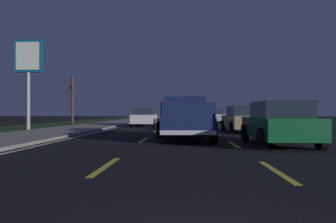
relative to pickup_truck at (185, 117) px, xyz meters
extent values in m
plane|color=black|center=(15.16, 0.00, -0.98)|extent=(144.00, 144.00, 0.00)
cube|color=gray|center=(15.16, 7.45, -0.92)|extent=(108.00, 4.00, 0.12)
cube|color=#1E3819|center=(15.16, 12.45, -0.98)|extent=(108.00, 6.00, 0.01)
cube|color=yellow|center=(-7.56, -1.75, -0.98)|extent=(2.40, 0.14, 0.01)
cube|color=yellow|center=(-2.27, -1.75, -0.98)|extent=(2.40, 0.14, 0.01)
cube|color=yellow|center=(4.23, -1.75, -0.98)|extent=(2.40, 0.14, 0.01)
cube|color=yellow|center=(10.23, -1.75, -0.98)|extent=(2.40, 0.14, 0.01)
cube|color=yellow|center=(16.52, -1.75, -0.98)|extent=(2.40, 0.14, 0.01)
cube|color=yellow|center=(23.10, -1.75, -0.98)|extent=(2.40, 0.14, 0.01)
cube|color=yellow|center=(29.66, -1.75, -0.98)|extent=(2.40, 0.14, 0.01)
cube|color=yellow|center=(35.97, -1.75, -0.98)|extent=(2.40, 0.14, 0.01)
cube|color=yellow|center=(42.29, -1.75, -0.98)|extent=(2.40, 0.14, 0.01)
cube|color=yellow|center=(47.57, -1.75, -0.98)|extent=(2.40, 0.14, 0.01)
cube|color=yellow|center=(54.44, -1.75, -0.98)|extent=(2.40, 0.14, 0.01)
cube|color=yellow|center=(61.15, -1.75, -0.98)|extent=(2.40, 0.14, 0.01)
cube|color=yellow|center=(66.32, -1.75, -0.98)|extent=(2.40, 0.14, 0.01)
cube|color=yellow|center=(-7.15, 1.75, -0.98)|extent=(2.40, 0.14, 0.01)
cube|color=yellow|center=(-0.65, 1.75, -0.98)|extent=(2.40, 0.14, 0.01)
cube|color=yellow|center=(5.44, 1.75, -0.98)|extent=(2.40, 0.14, 0.01)
cube|color=yellow|center=(10.96, 1.75, -0.98)|extent=(2.40, 0.14, 0.01)
cube|color=yellow|center=(16.87, 1.75, -0.98)|extent=(2.40, 0.14, 0.01)
cube|color=yellow|center=(22.07, 1.75, -0.98)|extent=(2.40, 0.14, 0.01)
cube|color=yellow|center=(28.66, 1.75, -0.98)|extent=(2.40, 0.14, 0.01)
cube|color=yellow|center=(35.00, 1.75, -0.98)|extent=(2.40, 0.14, 0.01)
cube|color=yellow|center=(41.83, 1.75, -0.98)|extent=(2.40, 0.14, 0.01)
cube|color=yellow|center=(47.56, 1.75, -0.98)|extent=(2.40, 0.14, 0.01)
cube|color=yellow|center=(53.61, 1.75, -0.98)|extent=(2.40, 0.14, 0.01)
cube|color=yellow|center=(58.68, 1.75, -0.98)|extent=(2.40, 0.14, 0.01)
cube|color=yellow|center=(63.89, 1.75, -0.98)|extent=(2.40, 0.14, 0.01)
cube|color=silver|center=(15.16, 5.15, -0.98)|extent=(108.00, 0.14, 0.01)
cube|color=#141E4C|center=(-0.06, 0.00, -0.31)|extent=(5.47, 2.20, 0.60)
cube|color=#141E4C|center=(1.13, 0.04, 0.44)|extent=(2.23, 1.92, 0.90)
cube|color=#1E2833|center=(0.08, 0.00, 0.49)|extent=(0.09, 1.44, 0.50)
cube|color=#141E4C|center=(-1.17, 0.90, 0.27)|extent=(3.02, 0.19, 0.56)
cube|color=#141E4C|center=(-1.10, -0.98, 0.27)|extent=(3.02, 0.19, 0.56)
cube|color=#141E4C|center=(-2.72, -0.10, 0.27)|extent=(0.15, 1.88, 0.56)
cube|color=silver|center=(-2.72, -0.10, -0.53)|extent=(0.19, 2.00, 0.16)
cube|color=red|center=(-2.74, 0.70, 0.47)|extent=(0.07, 0.14, 0.20)
cube|color=red|center=(-2.68, -0.90, 0.47)|extent=(0.07, 0.14, 0.20)
ellipsoid|color=#232833|center=(-1.14, -0.04, 0.31)|extent=(2.65, 1.62, 0.64)
sphere|color=silver|center=(-0.65, 0.34, 0.17)|extent=(0.40, 0.40, 0.40)
sphere|color=beige|center=(-1.73, -0.37, 0.15)|extent=(0.34, 0.34, 0.34)
cylinder|color=black|center=(1.69, 1.06, -0.56)|extent=(0.84, 0.28, 0.84)
cylinder|color=black|center=(1.76, -0.94, -0.56)|extent=(0.84, 0.28, 0.84)
cylinder|color=black|center=(-1.88, 0.93, -0.56)|extent=(0.84, 0.28, 0.84)
cylinder|color=black|center=(-1.80, -1.07, -0.56)|extent=(0.84, 0.28, 0.84)
cube|color=#B2B5BA|center=(21.67, -3.51, -0.35)|extent=(4.40, 1.80, 0.70)
cube|color=#1E2833|center=(21.42, -3.51, 0.28)|extent=(2.46, 1.58, 0.56)
cylinder|color=black|center=(23.16, -2.61, -0.64)|extent=(0.68, 0.22, 0.68)
cylinder|color=black|center=(23.16, -4.41, -0.64)|extent=(0.68, 0.22, 0.68)
cylinder|color=black|center=(20.17, -2.61, -0.64)|extent=(0.68, 0.22, 0.68)
cylinder|color=black|center=(20.17, -4.41, -0.64)|extent=(0.68, 0.22, 0.68)
cube|color=red|center=(19.52, -3.51, -0.30)|extent=(0.08, 1.51, 0.10)
cube|color=#9E845B|center=(4.67, -3.39, -0.35)|extent=(4.45, 1.92, 0.70)
cube|color=#1E2833|center=(4.42, -3.40, 0.28)|extent=(2.51, 1.65, 0.56)
cylinder|color=black|center=(6.14, -2.45, -0.64)|extent=(0.68, 0.22, 0.68)
cylinder|color=black|center=(6.20, -4.25, -0.64)|extent=(0.68, 0.22, 0.68)
cylinder|color=black|center=(3.15, -2.53, -0.64)|extent=(0.68, 0.22, 0.68)
cylinder|color=black|center=(3.20, -4.33, -0.64)|extent=(0.68, 0.22, 0.68)
cube|color=red|center=(2.53, -3.45, -0.30)|extent=(0.12, 1.51, 0.10)
cube|color=#14592D|center=(-2.39, -3.32, -0.35)|extent=(4.42, 1.86, 0.70)
cube|color=#1E2833|center=(-2.64, -3.31, 0.28)|extent=(2.48, 1.62, 0.56)
cylinder|color=black|center=(-0.88, -2.44, -0.64)|extent=(0.68, 0.22, 0.68)
cylinder|color=black|center=(-0.91, -4.24, -0.64)|extent=(0.68, 0.22, 0.68)
cylinder|color=black|center=(-3.87, -2.40, -0.64)|extent=(0.68, 0.22, 0.68)
cylinder|color=black|center=(-3.90, -4.20, -0.64)|extent=(0.68, 0.22, 0.68)
cube|color=red|center=(-4.54, -3.29, -0.30)|extent=(0.10, 1.51, 0.10)
cube|color=silver|center=(12.32, 3.29, -0.35)|extent=(4.42, 1.84, 0.70)
cube|color=#1E2833|center=(12.07, 3.29, 0.28)|extent=(2.48, 1.60, 0.56)
cylinder|color=black|center=(13.80, 4.20, -0.64)|extent=(0.68, 0.22, 0.68)
cylinder|color=black|center=(13.82, 2.40, -0.64)|extent=(0.68, 0.22, 0.68)
cylinder|color=black|center=(10.81, 4.18, -0.64)|extent=(0.68, 0.22, 0.68)
cylinder|color=black|center=(10.83, 2.38, -0.64)|extent=(0.68, 0.22, 0.68)
cube|color=red|center=(10.17, 3.27, -0.30)|extent=(0.09, 1.51, 0.10)
cylinder|color=#99999E|center=(6.97, 10.55, 2.06)|extent=(0.24, 0.24, 6.08)
cube|color=navy|center=(6.97, 10.55, 4.00)|extent=(0.24, 1.90, 2.20)
cube|color=silver|center=(6.84, 10.55, 4.00)|extent=(0.04, 1.60, 1.87)
cylinder|color=#423323|center=(18.98, 11.81, 1.50)|extent=(0.28, 0.28, 4.96)
cylinder|color=#423323|center=(19.49, 11.70, 3.20)|extent=(1.10, 0.35, 1.01)
cylinder|color=#423323|center=(19.13, 11.34, 2.52)|extent=(0.33, 1.00, 0.80)
cylinder|color=#423323|center=(18.59, 11.66, 2.56)|extent=(0.84, 0.43, 1.04)
cylinder|color=#423323|center=(19.14, 12.24, 2.77)|extent=(0.39, 0.96, 1.14)
camera|label=1|loc=(-13.86, 0.08, 0.18)|focal=33.71mm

